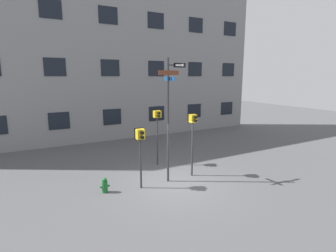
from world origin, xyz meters
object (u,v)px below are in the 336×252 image
fire_hydrant (105,185)px  street_sign_pole (169,111)px  pedestrian_signal_right (193,129)px  pedestrian_signal_left (140,142)px  pedestrian_signal_across (157,122)px

fire_hydrant → street_sign_pole: bearing=-4.4°
pedestrian_signal_right → fire_hydrant: size_ratio=4.81×
pedestrian_signal_left → pedestrian_signal_right: bearing=3.2°
pedestrian_signal_left → fire_hydrant: (-1.39, 0.30, -1.63)m
fire_hydrant → pedestrian_signal_across: bearing=30.6°
pedestrian_signal_across → fire_hydrant: pedestrian_signal_across is taller
pedestrian_signal_left → street_sign_pole: bearing=3.8°
pedestrian_signal_left → fire_hydrant: 2.17m
street_sign_pole → pedestrian_signal_right: size_ratio=1.83×
street_sign_pole → pedestrian_signal_left: size_ratio=2.11×
pedestrian_signal_left → pedestrian_signal_right: 2.56m
street_sign_pole → fire_hydrant: bearing=175.6°
street_sign_pole → pedestrian_signal_across: 2.33m
pedestrian_signal_left → fire_hydrant: pedestrian_signal_left is taller
street_sign_pole → pedestrian_signal_right: bearing=2.6°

